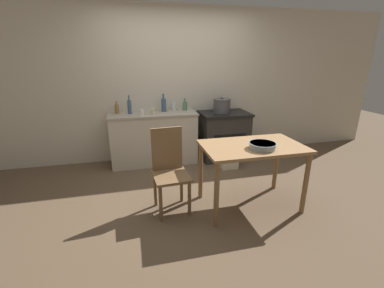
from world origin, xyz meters
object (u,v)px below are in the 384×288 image
Objects in this scene: bottle_far_left at (117,109)px; bottle_center at (129,107)px; work_table at (252,154)px; stock_pot at (222,106)px; cup_mid_right at (141,113)px; flour_sack at (229,159)px; bottle_left at (164,105)px; mixing_bowl_large at (263,145)px; cup_center_right at (153,111)px; stove at (224,135)px; bottle_center_left at (174,106)px; bottle_mid_left at (185,106)px; chair at (170,168)px.

bottle_center reaches higher than bottle_far_left.
bottle_far_left is at bearing 131.69° from work_table.
cup_mid_right is (-1.37, -0.12, -0.03)m from stock_pot.
bottle_far_left is at bearing 159.78° from flour_sack.
bottle_left is at bearing 33.39° from cup_mid_right.
mixing_bowl_large is 1.52× the size of bottle_far_left.
work_table is at bearing -57.59° from cup_center_right.
work_table is 3.84× the size of stock_pot.
bottle_center is at bearing -173.66° from bottle_left.
stove is at bearing 1.57° from cup_center_right.
work_table is 2.16m from bottle_center.
bottle_center_left is at bearing 108.75° from work_table.
stock_pot reaches higher than flour_sack.
stock_pot reaches higher than bottle_far_left.
stock_pot is 0.99m from bottle_left.
bottle_center_left is at bearing 169.61° from bottle_mid_left.
stock_pot reaches higher than stove.
bottle_mid_left is (-0.67, 0.16, 0.53)m from stove.
chair is (-0.95, 0.18, -0.15)m from work_table.
bottle_center reaches higher than work_table.
cup_mid_right is (-0.23, 1.30, 0.40)m from chair.
cup_mid_right reaches higher than flour_sack.
stove is 2.62× the size of flour_sack.
bottle_far_left is (-0.60, 1.56, 0.43)m from chair.
flour_sack is at bearing 35.31° from chair.
bottle_mid_left is 0.19m from bottle_center_left.
bottle_center_left is at bearing 108.83° from mixing_bowl_large.
bottle_mid_left is at bearing 0.46° from bottle_far_left.
stock_pot reaches higher than cup_mid_right.
bottle_center_left reaches higher than work_table.
bottle_far_left is (-1.73, 0.64, 0.79)m from flour_sack.
bottle_left is 3.33× the size of cup_center_right.
stock_pot reaches higher than bottle_center_left.
chair is at bearing -101.97° from bottle_center_left.
work_table is 1.19× the size of chair.
bottle_far_left is at bearing -177.40° from bottle_center_left.
cup_mid_right reaches higher than cup_center_right.
bottle_left is 3.05× the size of cup_mid_right.
chair is at bearing 169.51° from work_table.
work_table is 1.86m from cup_center_right.
bottle_center is (-1.54, 0.07, 0.04)m from stock_pot.
cup_mid_right is at bearing -146.61° from bottle_left.
chair is 1.71m from bottle_mid_left.
cup_mid_right is (-0.57, -0.31, -0.02)m from bottle_center_left.
chair is 3.24× the size of mixing_bowl_large.
cup_mid_right is at bearing 95.59° from chair.
bottle_center_left reaches higher than flour_sack.
mixing_bowl_large is 2.28m from bottle_center.
bottle_left reaches higher than flour_sack.
flour_sack is 1.30m from bottle_center_left.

